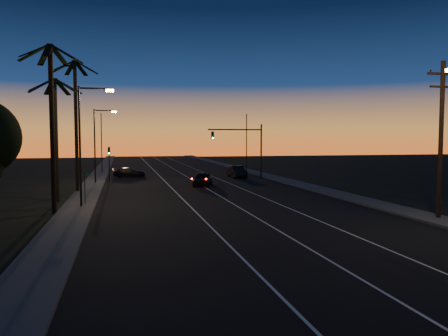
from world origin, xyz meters
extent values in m
plane|color=black|center=(0.00, 0.00, 0.00)|extent=(220.00, 220.00, 0.00)
cube|color=black|center=(0.00, 30.00, 0.01)|extent=(20.00, 170.00, 0.01)
cube|color=#3D3D3A|center=(-11.20, 30.00, 0.08)|extent=(2.40, 170.00, 0.16)
cube|color=#3D3D3A|center=(11.20, 30.00, 0.08)|extent=(2.40, 170.00, 0.16)
cube|color=silver|center=(-3.00, 30.00, 0.02)|extent=(0.12, 160.00, 0.01)
cube|color=silver|center=(0.50, 30.00, 0.02)|extent=(0.12, 160.00, 0.01)
cube|color=silver|center=(4.00, 30.00, 0.02)|extent=(0.12, 160.00, 0.01)
cylinder|color=black|center=(-12.60, 18.00, 5.75)|extent=(0.32, 0.32, 11.50)
cube|color=black|center=(-11.57, 18.26, 10.94)|extent=(2.18, 0.92, 1.18)
cube|color=black|center=(-12.16, 18.97, 10.94)|extent=(1.25, 2.12, 1.18)
cube|color=black|center=(-13.08, 18.94, 10.94)|extent=(1.34, 2.09, 1.18)
cube|color=black|center=(-13.64, 18.21, 10.94)|extent=(2.18, 0.82, 1.18)
cube|color=black|center=(-13.41, 17.32, 10.94)|extent=(1.90, 1.69, 1.18)
cube|color=black|center=(-12.57, 16.94, 10.94)|extent=(0.45, 2.16, 1.18)
cube|color=black|center=(-11.75, 17.36, 10.94)|extent=(1.95, 1.61, 1.18)
cylinder|color=black|center=(-13.20, 24.00, 5.00)|extent=(0.32, 0.32, 10.00)
cube|color=black|center=(-12.17, 24.26, 9.44)|extent=(2.18, 0.92, 1.18)
cube|color=black|center=(-12.76, 24.97, 9.44)|extent=(1.25, 2.12, 1.18)
cube|color=black|center=(-13.68, 24.94, 9.44)|extent=(1.34, 2.09, 1.18)
cube|color=black|center=(-14.24, 24.21, 9.44)|extent=(2.18, 0.82, 1.18)
cube|color=black|center=(-14.01, 23.32, 9.44)|extent=(1.90, 1.69, 1.18)
cube|color=black|center=(-13.17, 22.94, 9.44)|extent=(0.45, 2.16, 1.18)
cube|color=black|center=(-12.35, 23.36, 9.44)|extent=(1.95, 1.61, 1.18)
cylinder|color=black|center=(-12.20, 30.00, 6.25)|extent=(0.32, 0.32, 12.50)
cube|color=black|center=(-11.17, 30.26, 11.94)|extent=(2.18, 0.92, 1.18)
cube|color=black|center=(-11.76, 30.97, 11.94)|extent=(1.25, 2.12, 1.18)
cube|color=black|center=(-12.68, 30.94, 11.94)|extent=(1.34, 2.09, 1.18)
cube|color=black|center=(-13.24, 30.21, 11.94)|extent=(2.18, 0.82, 1.18)
cube|color=black|center=(-13.01, 29.32, 11.94)|extent=(1.90, 1.69, 1.18)
cube|color=black|center=(-12.17, 28.94, 11.94)|extent=(0.45, 2.16, 1.18)
cube|color=black|center=(-11.35, 29.36, 11.94)|extent=(1.95, 1.61, 1.18)
cylinder|color=black|center=(-11.00, 20.00, 4.50)|extent=(0.16, 0.16, 9.00)
cylinder|color=black|center=(-9.90, 20.00, 8.85)|extent=(2.20, 0.12, 0.12)
cube|color=#F2B860|center=(-8.80, 20.00, 8.72)|extent=(0.55, 0.26, 0.16)
cylinder|color=black|center=(-11.00, 38.00, 4.25)|extent=(0.16, 0.16, 8.50)
cylinder|color=black|center=(-9.90, 38.00, 8.35)|extent=(2.20, 0.12, 0.12)
cube|color=#F2B860|center=(-8.80, 38.00, 8.22)|extent=(0.55, 0.26, 0.16)
cylinder|color=black|center=(-10.80, 21.00, 1.30)|extent=(0.06, 0.06, 2.60)
cube|color=#0E5528|center=(-10.80, 21.00, 2.45)|extent=(0.70, 0.03, 0.20)
cylinder|color=black|center=(11.60, 10.00, 5.00)|extent=(0.28, 0.28, 10.00)
cube|color=black|center=(11.60, 10.00, 9.20)|extent=(2.20, 0.14, 0.14)
cube|color=black|center=(11.60, 10.00, 8.40)|extent=(1.80, 0.12, 0.12)
cylinder|color=black|center=(9.50, 40.00, 3.50)|extent=(0.20, 0.20, 7.00)
cylinder|color=black|center=(6.00, 40.00, 6.30)|extent=(7.00, 0.16, 0.16)
cube|color=black|center=(3.10, 40.00, 5.55)|extent=(0.32, 0.28, 1.00)
sphere|color=black|center=(3.10, 39.83, 5.87)|extent=(0.20, 0.20, 0.20)
sphere|color=black|center=(3.10, 39.83, 5.55)|extent=(0.20, 0.20, 0.20)
sphere|color=#14FF59|center=(3.10, 39.83, 5.23)|extent=(0.20, 0.20, 0.20)
cylinder|color=black|center=(-9.50, 40.00, 2.10)|extent=(0.14, 0.14, 4.20)
cube|color=black|center=(-9.50, 40.00, 3.70)|extent=(0.28, 0.25, 0.90)
sphere|color=black|center=(-9.50, 39.85, 3.98)|extent=(0.18, 0.18, 0.18)
sphere|color=black|center=(-9.50, 39.85, 3.70)|extent=(0.18, 0.18, 0.18)
sphere|color=#14FF59|center=(-9.50, 39.85, 3.42)|extent=(0.18, 0.18, 0.18)
cylinder|color=black|center=(-11.00, 55.00, 4.50)|extent=(0.14, 0.14, 9.00)
cylinder|color=black|center=(11.00, 52.00, 4.50)|extent=(0.14, 0.14, 9.00)
imported|color=black|center=(0.58, 33.20, 0.76)|extent=(3.07, 4.70, 1.49)
sphere|color=#FF0F05|center=(-0.96, 30.97, 0.99)|extent=(0.18, 0.18, 0.18)
sphere|color=#FF0F05|center=(0.44, 30.49, 0.99)|extent=(0.18, 0.18, 0.18)
imported|color=black|center=(6.80, 42.00, 0.79)|extent=(1.71, 4.74, 1.56)
imported|color=black|center=(-7.09, 45.87, 0.64)|extent=(4.44, 2.01, 1.26)
camera|label=1|loc=(-7.98, -13.68, 5.17)|focal=35.00mm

